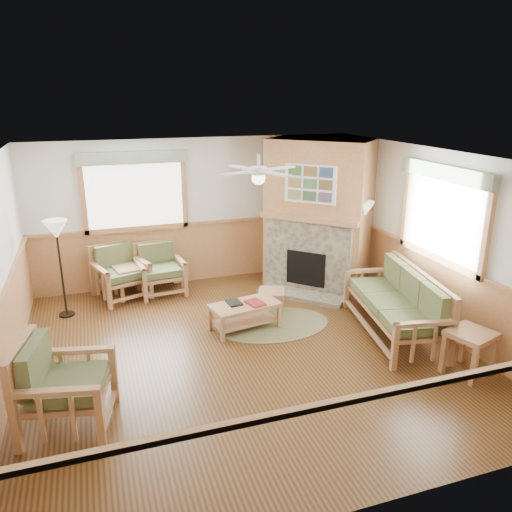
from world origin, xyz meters
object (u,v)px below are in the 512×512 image
object	(u,v)px
armchair_back_right	(160,270)
floor_lamp_right	(360,249)
end_table_chairs	(130,282)
armchair_back_left	(121,273)
armchair_left	(66,384)
end_table_sofa	(469,353)
footstool	(271,301)
floor_lamp_left	(61,269)
coffee_table	(245,316)
sofa	(394,304)

from	to	relation	value
armchair_back_right	floor_lamp_right	xyz separation A→B (m)	(3.34, -1.21, 0.41)
end_table_chairs	floor_lamp_right	size ratio (longest dim) A/B	0.32
armchair_back_left	floor_lamp_right	distance (m)	4.22
armchair_left	end_table_sofa	xyz separation A→B (m)	(4.84, -0.52, -0.21)
armchair_left	footstool	size ratio (longest dim) A/B	2.43
floor_lamp_left	coffee_table	bearing A→B (deg)	-28.04
footstool	floor_lamp_left	distance (m)	3.41
sofa	end_table_sofa	world-z (taller)	sofa
sofa	floor_lamp_left	bearing A→B (deg)	-104.94
armchair_left	coffee_table	xyz separation A→B (m)	(2.50, 1.62, -0.30)
floor_lamp_left	footstool	bearing A→B (deg)	-15.69
armchair_back_right	floor_lamp_left	xyz separation A→B (m)	(-1.61, -0.49, 0.36)
end_table_sofa	coffee_table	bearing A→B (deg)	137.56
sofa	floor_lamp_left	world-z (taller)	floor_lamp_left
armchair_back_right	coffee_table	bearing A→B (deg)	-67.69
end_table_sofa	floor_lamp_right	distance (m)	2.87
coffee_table	floor_lamp_right	xyz separation A→B (m)	(2.34, 0.67, 0.65)
armchair_back_left	floor_lamp_right	world-z (taller)	floor_lamp_right
armchair_back_right	footstool	bearing A→B (deg)	-46.55
armchair_left	end_table_chairs	bearing A→B (deg)	-2.66
end_table_sofa	footstool	size ratio (longest dim) A/B	1.42
armchair_back_left	footstool	size ratio (longest dim) A/B	2.21
sofa	footstool	world-z (taller)	sofa
armchair_back_left	end_table_sofa	distance (m)	5.69
sofa	end_table_chairs	distance (m)	4.52
end_table_sofa	sofa	bearing A→B (deg)	102.17
footstool	floor_lamp_right	world-z (taller)	floor_lamp_right
footstool	armchair_back_left	bearing A→B (deg)	148.83
armchair_back_left	sofa	bearing A→B (deg)	-54.74
footstool	floor_lamp_left	xyz separation A→B (m)	(-3.23, 0.91, 0.62)
end_table_chairs	footstool	distance (m)	2.57
armchair_back_left	floor_lamp_left	xyz separation A→B (m)	(-0.93, -0.49, 0.34)
end_table_sofa	footstool	world-z (taller)	end_table_sofa
armchair_left	coffee_table	world-z (taller)	armchair_left
armchair_back_right	sofa	bearing A→B (deg)	-47.46
sofa	floor_lamp_right	xyz separation A→B (m)	(0.28, 1.52, 0.37)
footstool	coffee_table	bearing A→B (deg)	-141.65
footstool	floor_lamp_left	bearing A→B (deg)	164.31
armchair_back_left	end_table_chairs	distance (m)	0.24
end_table_sofa	floor_lamp_left	bearing A→B (deg)	144.52
armchair_back_left	end_table_chairs	size ratio (longest dim) A/B	1.67
end_table_chairs	floor_lamp_left	world-z (taller)	floor_lamp_left
armchair_back_left	footstool	bearing A→B (deg)	-49.91
armchair_back_right	end_table_sofa	xyz separation A→B (m)	(3.34, -4.02, -0.15)
armchair_back_left	footstool	xyz separation A→B (m)	(2.30, -1.39, -0.28)
floor_lamp_right	coffee_table	bearing A→B (deg)	-163.96
armchair_back_left	coffee_table	distance (m)	2.54
sofa	armchair_back_left	bearing A→B (deg)	-115.36
sofa	floor_lamp_left	xyz separation A→B (m)	(-4.68, 2.24, 0.32)
sofa	footstool	size ratio (longest dim) A/B	5.02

